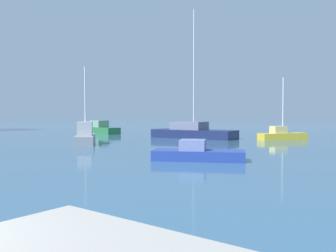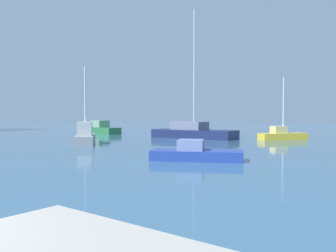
# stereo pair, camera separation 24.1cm
# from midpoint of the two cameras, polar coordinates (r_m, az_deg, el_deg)

# --- Properties ---
(water) EXTENTS (160.00, 160.00, 0.00)m
(water) POSITION_cam_midpoint_polar(r_m,az_deg,el_deg) (30.30, -21.05, -2.96)
(water) COLOR #38607F
(water) RESTS_ON ground
(sailboat_yellow_inner_mooring) EXTENTS (4.82, 3.80, 6.02)m
(sailboat_yellow_inner_mooring) POSITION_cam_midpoint_polar(r_m,az_deg,el_deg) (36.77, 17.30, -1.30)
(sailboat_yellow_inner_mooring) COLOR gold
(sailboat_yellow_inner_mooring) RESTS_ON water
(sailboat_grey_center_channel) EXTENTS (4.88, 5.09, 6.44)m
(sailboat_grey_center_channel) POSITION_cam_midpoint_polar(r_m,az_deg,el_deg) (30.96, -13.09, -1.56)
(sailboat_grey_center_channel) COLOR gray
(sailboat_grey_center_channel) RESTS_ON water
(motorboat_blue_far_left) EXTENTS (3.79, 5.17, 1.12)m
(motorboat_blue_far_left) POSITION_cam_midpoint_polar(r_m,az_deg,el_deg) (19.74, 4.31, -4.31)
(motorboat_blue_far_left) COLOR #233D93
(motorboat_blue_far_left) RESTS_ON water
(sailboat_navy_mid_harbor) EXTENTS (3.59, 8.99, 13.12)m
(sailboat_navy_mid_harbor) POSITION_cam_midpoint_polar(r_m,az_deg,el_deg) (37.36, 3.71, -0.88)
(sailboat_navy_mid_harbor) COLOR #19234C
(sailboat_navy_mid_harbor) RESTS_ON water
(motorboat_green_near_pier) EXTENTS (2.69, 6.03, 1.65)m
(motorboat_green_near_pier) POSITION_cam_midpoint_polar(r_m,az_deg,el_deg) (46.93, -10.70, -0.41)
(motorboat_green_near_pier) COLOR #28703D
(motorboat_green_near_pier) RESTS_ON water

